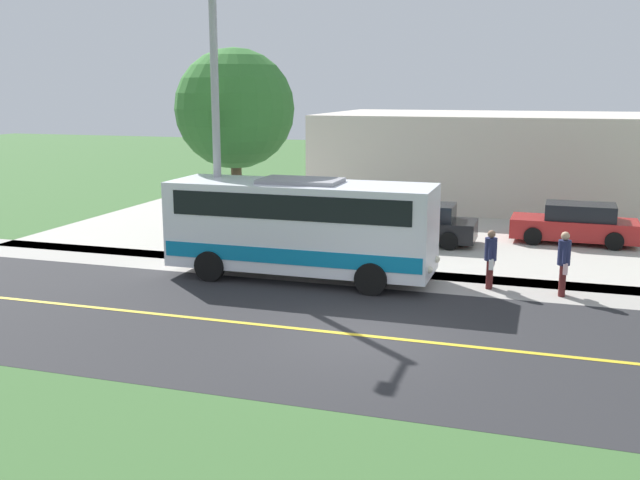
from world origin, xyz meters
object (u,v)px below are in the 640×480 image
street_light_pole (214,120)px  shuttle_bus_front (301,224)px  tree_curbside (235,109)px  pedestrian_with_bags (564,261)px  parked_car_far (575,224)px  pedestrian_waiting (491,257)px  parked_car_near (416,224)px  commercial_building (562,160)px

street_light_pole → shuttle_bus_front: bearing=82.0°
shuttle_bus_front → tree_curbside: (-2.93, -3.34, 3.21)m
pedestrian_with_bags → parked_car_far: (-7.39, 0.49, -0.27)m
pedestrian_with_bags → pedestrian_waiting: bearing=-95.4°
pedestrian_with_bags → pedestrian_waiting: 1.96m
parked_car_near → commercial_building: bearing=155.2°
pedestrian_with_bags → parked_car_far: pedestrian_with_bags is taller
parked_car_far → commercial_building: 9.31m
tree_curbside → parked_car_far: bearing=113.2°
tree_curbside → shuttle_bus_front: bearing=48.8°
parked_car_near → parked_car_far: size_ratio=0.99×
pedestrian_with_bags → tree_curbside: tree_curbside is taller
parked_car_near → tree_curbside: bearing=-61.6°
shuttle_bus_front → parked_car_near: (-6.01, 2.36, -0.94)m
pedestrian_waiting → street_light_pole: street_light_pole is taller
shuttle_bus_front → parked_car_near: bearing=158.6°
street_light_pole → parked_car_near: (-5.60, 5.26, -3.91)m
shuttle_bus_front → parked_car_far: shuttle_bus_front is taller
pedestrian_with_bags → street_light_pole: 10.92m
pedestrian_waiting → tree_curbside: size_ratio=0.24×
shuttle_bus_front → parked_car_far: (-7.74, 7.89, -0.94)m
street_light_pole → commercial_building: 19.63m
shuttle_bus_front → commercial_building: size_ratio=0.35×
street_light_pole → tree_curbside: street_light_pole is taller
shuttle_bus_front → commercial_building: 18.49m
pedestrian_with_bags → street_light_pole: bearing=-90.3°
pedestrian_waiting → parked_car_far: bearing=161.3°
street_light_pole → parked_car_far: 13.62m
shuttle_bus_front → pedestrian_waiting: size_ratio=4.76×
parked_car_near → commercial_building: commercial_building is taller
parked_car_far → shuttle_bus_front: bearing=-45.5°
pedestrian_with_bags → pedestrian_waiting: (-0.19, -1.95, -0.07)m
street_light_pole → parked_car_far: (-7.33, 10.79, -3.91)m
parked_car_near → commercial_building: (-10.92, 5.06, 1.47)m
commercial_building → pedestrian_waiting: bearing=-6.8°
street_light_pole → parked_car_near: size_ratio=1.90×
pedestrian_with_bags → street_light_pole: (-0.06, -10.29, 3.64)m
parked_car_near → tree_curbside: tree_curbside is taller
pedestrian_with_bags → shuttle_bus_front: bearing=-87.3°
pedestrian_waiting → parked_car_near: bearing=-150.6°
pedestrian_with_bags → commercial_building: 16.62m
shuttle_bus_front → tree_curbside: bearing=-131.2°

